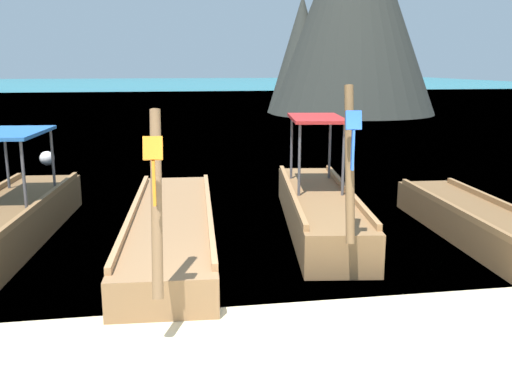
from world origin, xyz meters
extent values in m
plane|color=beige|center=(0.00, 0.00, 0.00)|extent=(120.00, 120.00, 0.00)
plane|color=#147A89|center=(0.00, 61.60, 0.00)|extent=(120.00, 120.00, 0.00)
cube|color=brown|center=(-4.04, 4.68, 0.32)|extent=(1.76, 5.67, 0.65)
cube|color=brown|center=(-3.48, 4.63, 0.70)|extent=(0.58, 5.11, 0.10)
cylinder|color=#4C4C51|center=(-3.63, 4.50, 1.21)|extent=(0.05, 0.05, 1.12)
cylinder|color=#4C4C51|center=(-4.31, 6.25, 1.21)|extent=(0.05, 0.05, 1.12)
cylinder|color=#4C4C51|center=(-3.47, 6.17, 1.21)|extent=(0.05, 0.05, 1.12)
cube|color=#235BA3|center=(-3.97, 5.38, 1.80)|extent=(1.21, 1.96, 0.06)
cube|color=olive|center=(-1.31, 4.38, 0.25)|extent=(1.73, 6.25, 0.51)
cube|color=#AF7F52|center=(-1.94, 4.42, 0.56)|extent=(0.43, 5.68, 0.10)
cube|color=#AF7F52|center=(-0.68, 4.34, 0.56)|extent=(0.43, 5.68, 0.10)
cylinder|color=brown|center=(-1.51, 1.12, 1.48)|extent=(0.17, 0.78, 1.99)
cube|color=orange|center=(-1.53, 0.92, 2.11)|extent=(0.21, 0.15, 0.25)
cube|color=orange|center=(-1.53, 0.90, 1.75)|extent=(0.03, 0.08, 0.48)
cube|color=brown|center=(1.37, 4.79, 0.32)|extent=(1.83, 5.30, 0.65)
cube|color=#9F7246|center=(0.86, 4.86, 0.70)|extent=(0.74, 4.74, 0.10)
cube|color=#9F7246|center=(1.89, 4.71, 0.70)|extent=(0.74, 4.74, 0.10)
cylinder|color=brown|center=(1.00, 2.12, 1.66)|extent=(0.20, 0.62, 2.06)
cube|color=blue|center=(0.98, 1.98, 2.25)|extent=(0.21, 0.14, 0.25)
cube|color=blue|center=(0.98, 1.96, 1.87)|extent=(0.04, 0.08, 0.52)
cylinder|color=#4C4C51|center=(0.97, 4.71, 1.29)|extent=(0.06, 0.06, 1.28)
cylinder|color=#4C4C51|center=(1.74, 4.60, 1.29)|extent=(0.06, 0.06, 1.28)
cylinder|color=#4C4C51|center=(1.18, 6.25, 1.29)|extent=(0.06, 0.06, 1.28)
cylinder|color=#4C4C51|center=(1.96, 6.15, 1.29)|extent=(0.06, 0.06, 1.28)
cube|color=#AD2323|center=(1.46, 5.43, 1.96)|extent=(1.18, 1.87, 0.06)
cube|color=brown|center=(3.83, 3.23, 0.27)|extent=(1.34, 5.68, 0.54)
cube|color=brown|center=(3.35, 3.26, 0.59)|extent=(0.34, 5.18, 0.10)
cone|color=#2D302B|center=(10.21, 28.89, 6.54)|extent=(9.99, 9.99, 13.07)
cone|color=#32352F|center=(7.30, 29.89, 3.53)|extent=(4.19, 4.19, 7.06)
sphere|color=white|center=(-4.79, 12.54, 0.22)|extent=(0.43, 0.43, 0.43)
camera|label=1|loc=(-1.45, -4.94, 2.95)|focal=39.91mm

